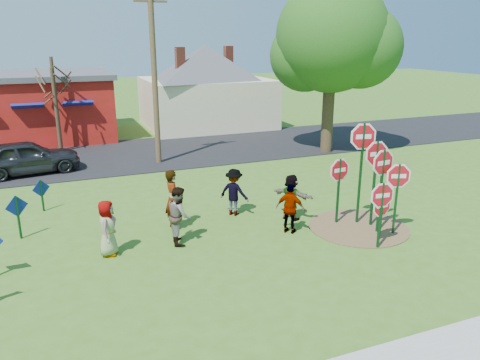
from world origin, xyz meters
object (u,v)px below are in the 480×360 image
Objects in this scene: stop_sign_d at (376,162)px; stop_sign_b at (362,148)px; utility_pole at (154,70)px; stop_sign_a at (382,201)px; stop_sign_c at (382,172)px; person_b at (173,200)px; leafy_tree at (334,42)px; person_a at (107,228)px; suv at (27,157)px.

stop_sign_b is at bearing 130.77° from stop_sign_d.
stop_sign_b is 11.15m from utility_pole.
utility_pole is (-4.73, 10.41, 2.29)m from stop_sign_d.
stop_sign_b reaches higher than stop_sign_a.
stop_sign_c is 1.45× the size of person_b.
stop_sign_c is 0.32× the size of leafy_tree.
stop_sign_d is 8.39m from person_a.
stop_sign_a reaches higher than suv.
leafy_tree is at bearing -103.99° from suv.
suv is (-2.37, 9.63, -0.01)m from person_a.
stop_sign_b is 10.50m from leafy_tree.
leafy_tree is (4.22, 9.32, 3.49)m from stop_sign_d.
suv is at bearing 126.06° from stop_sign_c.
leafy_tree is at bearing 67.44° from stop_sign_d.
person_a is at bearing -175.11° from suv.
utility_pole reaches higher than person_b.
stop_sign_a is at bearing -89.16° from person_a.
person_b is 0.23× the size of utility_pole.
person_b reaches higher than person_a.
stop_sign_b is 0.42× the size of utility_pole.
stop_sign_a is at bearing -133.70° from stop_sign_c.
stop_sign_c reaches higher than person_b.
stop_sign_a is 0.61× the size of stop_sign_b.
utility_pole is at bearing 112.64° from stop_sign_a.
utility_pole is 9.10m from leafy_tree.
utility_pole is at bearing 125.17° from stop_sign_b.
person_a is 0.19× the size of utility_pole.
person_b is (2.17, 1.17, 0.17)m from person_a.
stop_sign_a is 2.24m from stop_sign_b.
stop_sign_b is at bearing 77.22° from stop_sign_a.
stop_sign_d is at bearing -65.57° from utility_pole.
person_b is at bearing -145.16° from leafy_tree.
stop_sign_d is at bearing -39.70° from stop_sign_b.
utility_pole is (3.49, 9.41, 3.64)m from person_a.
stop_sign_b is (0.58, 1.86, 1.11)m from stop_sign_a.
utility_pole reaches higher than stop_sign_d.
suv is at bearing 24.65° from person_b.
stop_sign_d is at bearing -113.28° from person_b.
person_a is at bearing 114.77° from person_b.
person_b is (-6.05, 2.17, -1.18)m from stop_sign_d.
utility_pole is at bearing 116.23° from stop_sign_d.
stop_sign_a is at bearing -96.14° from stop_sign_b.
stop_sign_b is 0.40× the size of leafy_tree.
person_a reaches higher than suv.
stop_sign_d is 0.35× the size of utility_pole.
leafy_tree reaches higher than stop_sign_c.
stop_sign_c is 1.75× the size of person_a.
stop_sign_d reaches higher than stop_sign_c.
stop_sign_d is 0.67× the size of suv.
leafy_tree is at bearing 69.49° from stop_sign_a.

